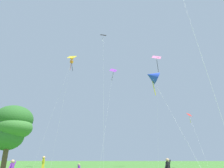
# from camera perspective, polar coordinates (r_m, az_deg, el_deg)

# --- Properties ---
(kite_orange_box) EXTENTS (3.64, 9.05, 26.97)m
(kite_orange_box) POSITION_cam_1_polar(r_m,az_deg,el_deg) (54.48, -11.26, 6.51)
(kite_orange_box) COLOR orange
(kite_orange_box) RESTS_ON ground_plane
(kite_yellow_diamond) EXTENTS (2.36, 5.03, 24.82)m
(kite_yellow_diamond) POSITION_cam_1_polar(r_m,az_deg,el_deg) (48.57, -11.38, 6.28)
(kite_yellow_diamond) COLOR yellow
(kite_yellow_diamond) RESTS_ON ground_plane
(kite_black_large) EXTENTS (1.69, 7.50, 25.12)m
(kite_black_large) POSITION_cam_1_polar(r_m,az_deg,el_deg) (39.99, -2.47, 11.59)
(kite_black_large) COLOR black
(kite_black_large) RESTS_ON ground_plane
(kite_pink_low) EXTENTS (3.43, 5.10, 25.25)m
(kite_pink_low) POSITION_cam_1_polar(r_m,az_deg,el_deg) (49.47, 12.48, 6.11)
(kite_pink_low) COLOR pink
(kite_pink_low) RESTS_ON ground_plane
(kite_red_high) EXTENTS (1.08, 8.02, 10.74)m
(kite_red_high) POSITION_cam_1_polar(r_m,az_deg,el_deg) (45.79, 21.05, -8.81)
(kite_red_high) COLOR red
(kite_red_high) RESTS_ON ground_plane
(kite_purple_streamer) EXTENTS (2.41, 11.48, 21.19)m
(kite_purple_streamer) POSITION_cam_1_polar(r_m,az_deg,el_deg) (45.29, 0.21, 2.71)
(kite_purple_streamer) COLOR purple
(kite_purple_streamer) RESTS_ON ground_plane
(kite_blue_delta) EXTENTS (2.41, 13.01, 13.63)m
(kite_blue_delta) POSITION_cam_1_polar(r_m,az_deg,el_deg) (29.07, 11.19, 2.08)
(kite_blue_delta) COLOR blue
(kite_blue_delta) RESTS_ON ground_plane
(person_with_spool) EXTENTS (0.28, 0.58, 1.82)m
(person_with_spool) POSITION_cam_1_polar(r_m,az_deg,el_deg) (18.55, -18.78, -20.82)
(person_with_spool) COLOR gray
(person_with_spool) RESTS_ON ground_plane
(tree_left_oak) EXTENTS (5.48, 5.15, 8.73)m
(tree_left_oak) POSITION_cam_1_polar(r_m,az_deg,el_deg) (31.79, -26.29, -10.72)
(tree_left_oak) COLOR brown
(tree_left_oak) RESTS_ON ground_plane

